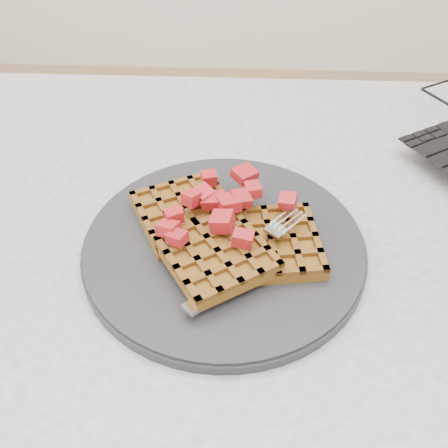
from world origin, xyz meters
The scene contains 5 objects.
table centered at (0.00, 0.00, 0.64)m, with size 1.20×0.80×0.75m.
plate centered at (-0.05, -0.01, 0.76)m, with size 0.31×0.31×0.02m, color black.
waffles centered at (-0.05, -0.02, 0.78)m, with size 0.22×0.21×0.03m.
strawberry_pile centered at (-0.05, -0.01, 0.80)m, with size 0.15×0.15×0.02m, color maroon, non-canonical shape.
fork centered at (-0.02, -0.05, 0.77)m, with size 0.02×0.18×0.02m, color silver, non-canonical shape.
Camera 1 is at (-0.04, -0.40, 1.15)m, focal length 40.00 mm.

